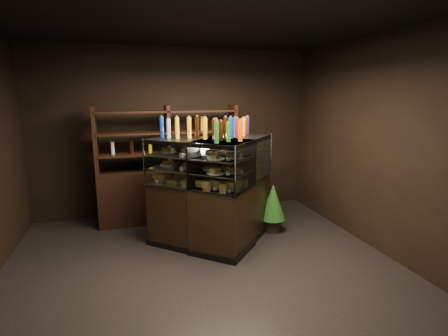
{
  "coord_description": "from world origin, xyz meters",
  "views": [
    {
      "loc": [
        -0.87,
        -3.88,
        2.19
      ],
      "look_at": [
        0.4,
        0.61,
        1.19
      ],
      "focal_mm": 28.0,
      "sensor_mm": 36.0,
      "label": 1
    }
  ],
  "objects": [
    {
      "name": "display_case",
      "position": [
        0.35,
        0.86,
        0.52
      ],
      "size": [
        2.01,
        1.57,
        1.58
      ],
      "rotation": [
        0.0,
        0.0,
        0.06
      ],
      "color": "black",
      "rests_on": "ground"
    },
    {
      "name": "bottles_top",
      "position": [
        0.35,
        0.86,
        1.71
      ],
      "size": [
        1.37,
        0.95,
        0.3
      ],
      "color": "#147223",
      "rests_on": "display_case"
    },
    {
      "name": "ground",
      "position": [
        0.0,
        0.0,
        0.0
      ],
      "size": [
        5.0,
        5.0,
        0.0
      ],
      "primitive_type": "plane",
      "color": "black",
      "rests_on": "ground"
    },
    {
      "name": "food_display",
      "position": [
        0.35,
        0.85,
        1.19
      ],
      "size": [
        1.55,
        1.09,
        0.48
      ],
      "color": "gold",
      "rests_on": "display_case"
    },
    {
      "name": "room_shell",
      "position": [
        0.0,
        0.0,
        1.94
      ],
      "size": [
        5.02,
        5.02,
        3.01
      ],
      "color": "black",
      "rests_on": "ground"
    },
    {
      "name": "potted_conifer",
      "position": [
        1.34,
        1.07,
        0.51
      ],
      "size": [
        0.41,
        0.41,
        0.88
      ],
      "rotation": [
        0.0,
        0.0,
        0.41
      ],
      "color": "black",
      "rests_on": "ground"
    },
    {
      "name": "back_shelving",
      "position": [
        -0.19,
        2.05,
        0.61
      ],
      "size": [
        2.39,
        0.46,
        2.0
      ],
      "rotation": [
        0.0,
        0.0,
        0.02
      ],
      "color": "black",
      "rests_on": "ground"
    }
  ]
}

